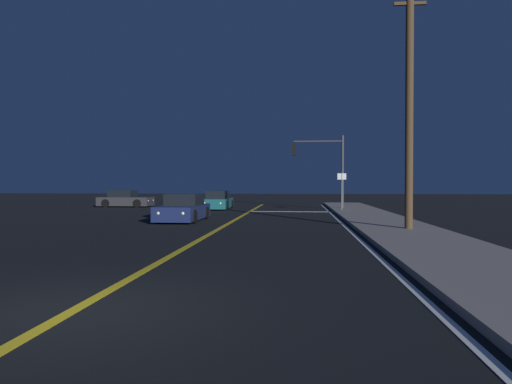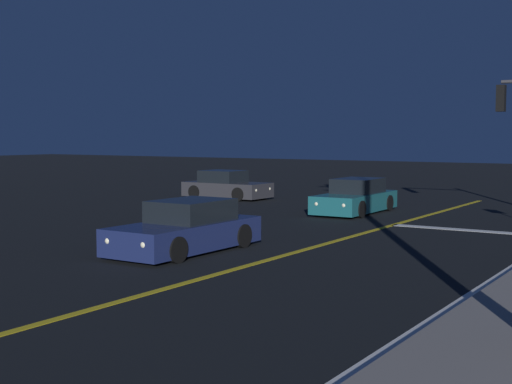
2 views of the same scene
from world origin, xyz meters
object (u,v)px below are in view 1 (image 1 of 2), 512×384
Objects in this scene: utility_pole_right at (409,95)px; street_sign_corner at (342,186)px; car_parked_curb_navy at (184,209)px; car_lead_oncoming_teal at (218,201)px; traffic_signal_near_right at (323,160)px; car_mid_block_charcoal at (125,200)px.

utility_pole_right is 3.90× the size of street_sign_corner.
car_parked_curb_navy is at bearing -137.88° from street_sign_corner.
street_sign_corner is (8.63, -3.24, 1.13)m from car_lead_oncoming_teal.
car_lead_oncoming_teal is at bearing 122.98° from utility_pole_right.
utility_pole_right is (9.83, -4.60, 4.58)m from car_parked_curb_navy.
traffic_signal_near_right is at bearing 110.50° from street_sign_corner.
car_mid_block_charcoal is at bearing 160.91° from street_sign_corner.
street_sign_corner is (1.05, -2.80, -1.77)m from traffic_signal_near_right.
street_sign_corner is (8.43, 7.62, 1.13)m from car_parked_curb_navy.
car_parked_curb_navy is at bearing 32.28° from car_mid_block_charcoal.
car_parked_curb_navy is 11.77m from utility_pole_right.
car_lead_oncoming_teal is 0.46× the size of utility_pole_right.
street_sign_corner is (16.53, -5.72, 1.13)m from car_mid_block_charcoal.
car_lead_oncoming_teal is 1.01× the size of car_parked_curb_navy.
car_parked_curb_navy is 1.78× the size of street_sign_corner.
car_lead_oncoming_teal is 1.81× the size of street_sign_corner.
utility_pole_right reaches higher than traffic_signal_near_right.
car_mid_block_charcoal is 0.80× the size of traffic_signal_near_right.
car_lead_oncoming_teal is at bearing -3.29° from traffic_signal_near_right.
car_lead_oncoming_teal is at bearing 73.53° from car_mid_block_charcoal.
car_parked_curb_navy is at bearing 154.92° from utility_pole_right.
traffic_signal_near_right is at bearing 80.30° from car_mid_block_charcoal.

